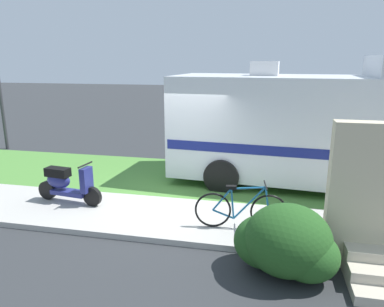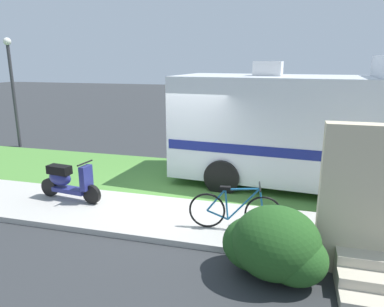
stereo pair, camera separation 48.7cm
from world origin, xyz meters
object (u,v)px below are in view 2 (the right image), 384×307
bottle_green (307,235)px  pickup_truck_near (379,128)px  scooter (67,181)px  bicycle (235,210)px  motorhome_rv (309,127)px  street_lamp_post (12,82)px

bottle_green → pickup_truck_near: bearing=70.8°
scooter → bicycle: size_ratio=0.94×
motorhome_rv → pickup_truck_near: (2.61, 4.36, -0.67)m
scooter → bottle_green: (5.35, -0.58, -0.35)m
bottle_green → street_lamp_post: 12.00m
motorhome_rv → bicycle: motorhome_rv is taller
pickup_truck_near → street_lamp_post: bearing=-169.4°
bottle_green → street_lamp_post: size_ratio=0.06×
motorhome_rv → pickup_truck_near: size_ratio=1.30×
bicycle → bottle_green: bicycle is taller
street_lamp_post → pickup_truck_near: bearing=10.6°
scooter → motorhome_rv: bearing=26.4°
bicycle → pickup_truck_near: pickup_truck_near is taller
motorhome_rv → scooter: 6.10m
bicycle → bottle_green: (1.34, -0.08, -0.29)m
bicycle → street_lamp_post: street_lamp_post is taller
pickup_truck_near → bicycle: bearing=-117.9°
scooter → bicycle: 4.03m
street_lamp_post → motorhome_rv: bearing=-10.0°
bottle_green → street_lamp_post: (-10.60, 5.13, 2.27)m
motorhome_rv → street_lamp_post: (-10.64, 1.89, 0.87)m
motorhome_rv → scooter: size_ratio=4.08×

